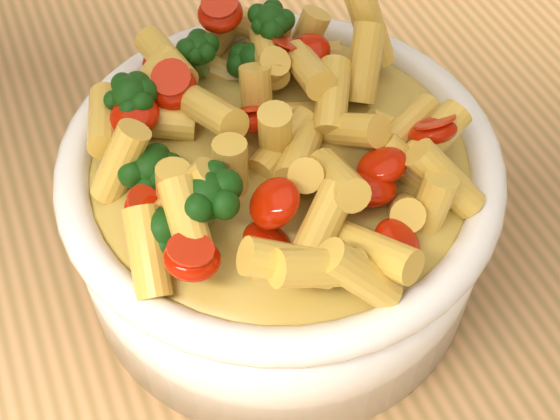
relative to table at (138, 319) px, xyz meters
name	(u,v)px	position (x,y,z in m)	size (l,w,h in m)	color
table	(138,319)	(0.00, 0.00, 0.00)	(1.20, 0.80, 0.90)	tan
serving_bowl	(280,209)	(0.10, -0.06, 0.16)	(0.27, 0.27, 0.12)	white
pasta_salad	(280,132)	(0.10, -0.06, 0.23)	(0.22, 0.22, 0.05)	#FFBD50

